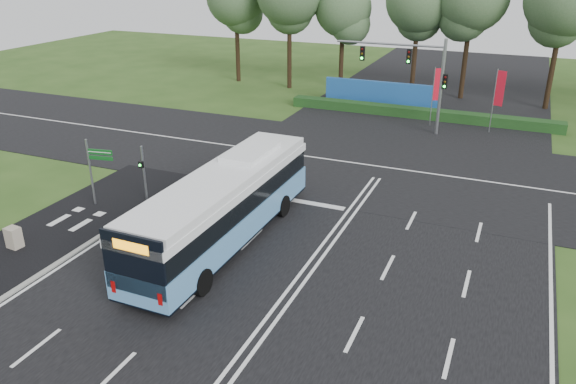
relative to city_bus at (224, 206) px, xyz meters
The scene contains 15 objects.
ground 4.73m from the city_bus, ahead, with size 120.00×120.00×0.00m, color #2B4A18.
road_main 4.72m from the city_bus, ahead, with size 20.00×120.00×0.04m, color black.
road_cross 13.52m from the city_bus, 71.37° to the left, with size 120.00×14.00×0.05m, color black.
bike_path 8.74m from the city_bus, 164.30° to the right, with size 5.00×18.00×0.06m, color black.
kerb_strip 6.53m from the city_bus, 158.35° to the right, with size 0.25×18.00×0.12m, color gray.
city_bus is the anchor object (origin of this frame).
pedestrian_signal 6.92m from the city_bus, 157.92° to the left, with size 0.27×0.41×3.13m.
street_sign 8.39m from the city_bus, behind, with size 1.43×0.34×3.71m.
utility_cabinet 9.79m from the city_bus, 153.92° to the right, with size 0.63×0.53×1.05m, color #A49884.
banner_flag_mid 24.04m from the city_bus, 76.36° to the left, with size 0.63×0.32×4.61m.
banner_flag_right 25.26m from the city_bus, 66.30° to the left, with size 0.69×0.25×4.81m.
traffic_light_gantry 21.83m from the city_bus, 78.05° to the left, with size 8.41×0.28×7.00m.
hedge 25.59m from the city_bus, 80.36° to the left, with size 22.00×1.20×0.80m, color #173814.
blue_hoarding 27.70m from the city_bus, 89.43° to the left, with size 10.00×0.30×2.20m, color #1D53A0.
eucalyptus_row 34.49m from the city_bus, 75.31° to the left, with size 54.31×8.48×12.83m.
Camera 1 is at (7.51, -21.04, 12.62)m, focal length 35.00 mm.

